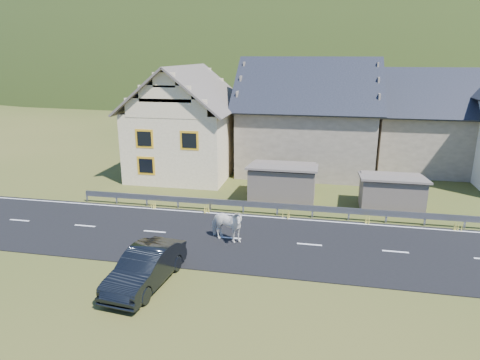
# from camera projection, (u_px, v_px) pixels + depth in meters

# --- Properties ---
(ground) EXTENTS (160.00, 160.00, 0.00)m
(ground) POSITION_uv_depth(u_px,v_px,m) (309.00, 245.00, 20.82)
(ground) COLOR #2C3D13
(ground) RESTS_ON ground
(road) EXTENTS (60.00, 7.00, 0.04)m
(road) POSITION_uv_depth(u_px,v_px,m) (309.00, 245.00, 20.81)
(road) COLOR black
(road) RESTS_ON ground
(lane_markings) EXTENTS (60.00, 6.60, 0.01)m
(lane_markings) POSITION_uv_depth(u_px,v_px,m) (309.00, 244.00, 20.80)
(lane_markings) COLOR silver
(lane_markings) RESTS_ON road
(guardrail) EXTENTS (28.10, 0.09, 0.75)m
(guardrail) POSITION_uv_depth(u_px,v_px,m) (313.00, 209.00, 24.12)
(guardrail) COLOR #93969B
(guardrail) RESTS_ON ground
(shed_left) EXTENTS (4.30, 3.30, 2.40)m
(shed_left) POSITION_uv_depth(u_px,v_px,m) (283.00, 183.00, 26.99)
(shed_left) COLOR #6D6054
(shed_left) RESTS_ON ground
(shed_right) EXTENTS (3.80, 2.90, 2.20)m
(shed_right) POSITION_uv_depth(u_px,v_px,m) (391.00, 194.00, 25.33)
(shed_right) COLOR #6D6054
(shed_right) RESTS_ON ground
(house_cream) EXTENTS (7.80, 9.80, 8.30)m
(house_cream) POSITION_uv_depth(u_px,v_px,m) (187.00, 116.00, 32.74)
(house_cream) COLOR #FDE6B4
(house_cream) RESTS_ON ground
(house_stone_a) EXTENTS (10.80, 9.80, 8.90)m
(house_stone_a) POSITION_uv_depth(u_px,v_px,m) (307.00, 111.00, 33.79)
(house_stone_a) COLOR gray
(house_stone_a) RESTS_ON ground
(house_stone_b) EXTENTS (9.80, 8.80, 8.10)m
(house_stone_b) POSITION_uv_depth(u_px,v_px,m) (436.00, 116.00, 33.90)
(house_stone_b) COLOR gray
(house_stone_b) RESTS_ON ground
(mountain) EXTENTS (440.00, 280.00, 260.00)m
(mountain) POSITION_uv_depth(u_px,v_px,m) (335.00, 120.00, 194.79)
(mountain) COLOR #263514
(mountain) RESTS_ON ground
(conifer_patch) EXTENTS (76.00, 50.00, 28.00)m
(conifer_patch) POSITION_uv_depth(u_px,v_px,m) (147.00, 64.00, 132.87)
(conifer_patch) COLOR black
(conifer_patch) RESTS_ON ground
(horse) EXTENTS (1.58, 2.23, 1.72)m
(horse) POSITION_uv_depth(u_px,v_px,m) (226.00, 225.00, 20.96)
(horse) COLOR white
(horse) RESTS_ON road
(car) EXTENTS (2.06, 4.68, 1.49)m
(car) POSITION_uv_depth(u_px,v_px,m) (145.00, 267.00, 17.10)
(car) COLOR black
(car) RESTS_ON ground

